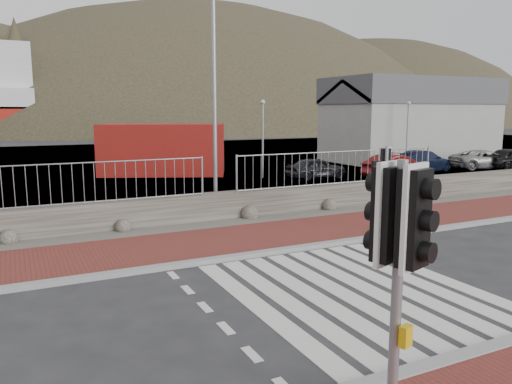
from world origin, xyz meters
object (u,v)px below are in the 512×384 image
traffic_signal_near (399,239)px  traffic_signal_far (385,171)px  car_c (422,161)px  car_d (485,159)px  shipping_container (163,149)px  car_b (395,166)px  streetlight (218,81)px  car_a (316,168)px

traffic_signal_near → traffic_signal_far: (6.00, 7.25, -0.36)m
car_c → car_d: (4.88, -0.32, -0.07)m
traffic_signal_near → car_c: 25.06m
traffic_signal_near → traffic_signal_far: traffic_signal_near is taller
traffic_signal_far → car_c: (11.70, 10.43, -1.20)m
shipping_container → car_b: 12.77m
traffic_signal_near → car_c: (17.70, 17.68, -1.56)m
car_b → car_d: car_b is taller
streetlight → car_c: 16.58m
streetlight → traffic_signal_near: bearing=-100.8°
car_a → car_d: bearing=-93.7°
traffic_signal_near → shipping_container: (3.96, 23.46, -0.80)m
streetlight → car_a: 11.11m
streetlight → shipping_container: (1.28, 11.62, -3.14)m
traffic_signal_near → car_c: size_ratio=0.68×
traffic_signal_far → car_b: bearing=-113.6°
car_c → car_a: bearing=67.5°
traffic_signal_far → car_b: 12.60m
traffic_signal_far → car_a: 12.09m
shipping_container → car_d: size_ratio=1.63×
traffic_signal_near → car_a: traffic_signal_near is taller
streetlight → car_d: bearing=17.4°
car_a → car_c: (6.89, -0.59, 0.10)m
car_a → car_c: 6.91m
traffic_signal_far → car_a: traffic_signal_far is taller
car_c → car_d: 4.89m
car_a → traffic_signal_near: bearing=150.1°
car_b → streetlight: bearing=103.0°
car_a → traffic_signal_far: bearing=157.1°
car_b → shipping_container: bearing=48.4°
streetlight → car_b: size_ratio=2.10×
traffic_signal_near → streetlight: size_ratio=0.38×
traffic_signal_far → car_d: (16.58, 10.11, -1.27)m
traffic_signal_far → streetlight: bearing=-34.6°
streetlight → traffic_signal_far: bearing=-52.2°
traffic_signal_near → traffic_signal_far: bearing=31.9°
car_d → traffic_signal_far: bearing=136.5°
shipping_container → traffic_signal_far: bearing=-59.1°
car_d → car_a: bearing=100.7°
traffic_signal_near → car_c: traffic_signal_near is taller
streetlight → car_a: (8.13, 6.43, -4.00)m
traffic_signal_far → shipping_container: shipping_container is taller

